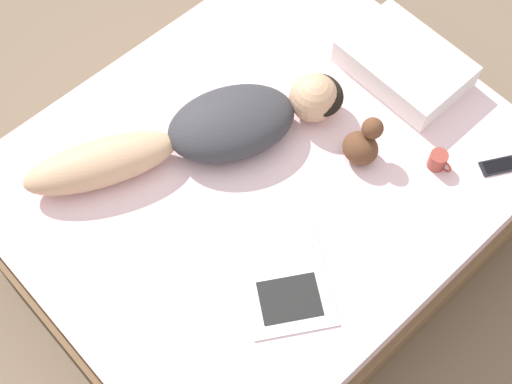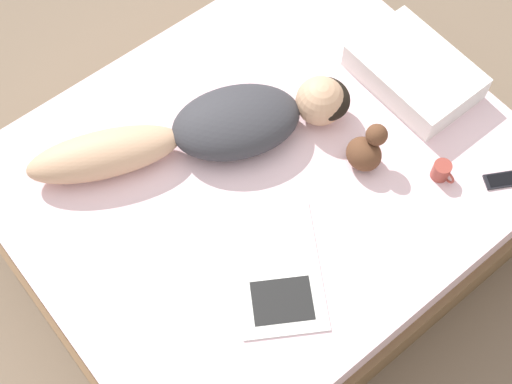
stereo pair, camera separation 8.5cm
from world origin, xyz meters
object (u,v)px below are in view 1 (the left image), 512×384
at_px(person, 210,130).
at_px(coffee_mug, 438,160).
at_px(cell_phone, 499,166).
at_px(open_magazine, 283,268).

bearing_deg(person, coffee_mug, 63.61).
distance_m(coffee_mug, cell_phone, 0.26).
xyz_separation_m(open_magazine, coffee_mug, (0.10, 0.77, 0.04)).
distance_m(person, open_magazine, 0.64).
bearing_deg(open_magazine, coffee_mug, 114.51).
relative_size(open_magazine, coffee_mug, 5.81).
relative_size(open_magazine, cell_phone, 3.71).
relative_size(person, open_magazine, 2.12).
bearing_deg(coffee_mug, person, -139.88).
height_order(open_magazine, cell_phone, same).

